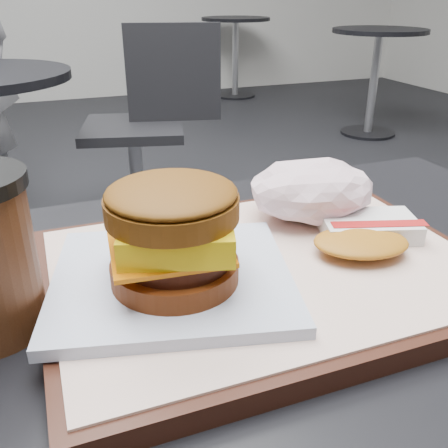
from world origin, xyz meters
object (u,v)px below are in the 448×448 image
Objects in this scene: serving_tray at (265,271)px; crumpled_wrapper at (312,190)px; neighbor_chair at (148,116)px; hash_brown at (365,233)px; breakfast_sandwich at (173,245)px.

serving_tray is 0.12m from crumpled_wrapper.
hash_brown is at bearing -95.87° from neighbor_chair.
breakfast_sandwich reaches higher than serving_tray.
breakfast_sandwich is at bearing -171.30° from serving_tray.
neighbor_chair is at bearing 80.86° from serving_tray.
hash_brown is 1.80m from neighbor_chair.
breakfast_sandwich is 0.26× the size of neighbor_chair.
crumpled_wrapper is at bearing 39.44° from serving_tray.
neighbor_chair reaches higher than crumpled_wrapper.
crumpled_wrapper reaches higher than serving_tray.
serving_tray is 0.10m from hash_brown.
breakfast_sandwich is 1.72× the size of hash_brown.
breakfast_sandwich is 0.19m from crumpled_wrapper.
hash_brown is at bearing -0.86° from serving_tray.
neighbor_chair is (0.20, 1.70, -0.31)m from crumpled_wrapper.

